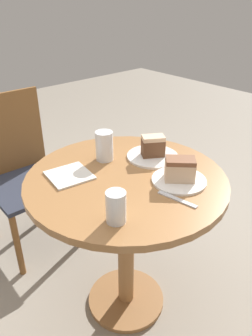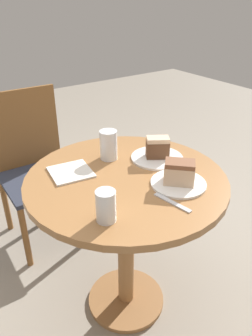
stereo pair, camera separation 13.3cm
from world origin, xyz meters
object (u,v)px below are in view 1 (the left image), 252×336
object	(u,v)px
plate_far	(153,156)
glass_water	(116,209)
cake_slice_near	(180,169)
plate_near	(179,180)
glass_lemonade	(104,147)
cake_slice_far	(153,146)
chair	(23,171)

from	to	relation	value
plate_far	glass_water	xyz separation A→B (m)	(-0.43, -0.25, 0.04)
plate_far	cake_slice_near	distance (m)	0.24
plate_near	glass_lemonade	world-z (taller)	glass_lemonade
glass_lemonade	cake_slice_far	bearing A→B (deg)	-36.58
glass_water	plate_far	bearing A→B (deg)	29.80
plate_near	plate_far	distance (m)	0.23
plate_near	cake_slice_far	size ratio (longest dim) A/B	1.87
cake_slice_near	chair	bearing A→B (deg)	103.67
glass_water	cake_slice_near	bearing A→B (deg)	4.20
cake_slice_near	glass_lemonade	size ratio (longest dim) A/B	1.01
plate_near	glass_lemonade	size ratio (longest dim) A/B	1.65
plate_far	chair	bearing A→B (deg)	112.41
chair	glass_lemonade	distance (m)	0.72
plate_far	glass_lemonade	bearing A→B (deg)	143.42
chair	cake_slice_near	distance (m)	1.06
chair	glass_water	distance (m)	1.06
plate_far	glass_lemonade	distance (m)	0.23
glass_lemonade	glass_water	world-z (taller)	glass_lemonade
plate_near	cake_slice_near	distance (m)	0.05
chair	cake_slice_near	world-z (taller)	chair
plate_far	glass_water	size ratio (longest dim) A/B	2.08
cake_slice_near	cake_slice_far	xyz separation A→B (m)	(0.07, 0.22, 0.00)
chair	glass_water	bearing A→B (deg)	-94.82
cake_slice_near	glass_water	size ratio (longest dim) A/B	1.19
plate_near	cake_slice_far	world-z (taller)	cake_slice_far
chair	plate_far	xyz separation A→B (m)	(0.31, -0.76, 0.28)
chair	cake_slice_near	bearing A→B (deg)	-74.54
cake_slice_near	cake_slice_far	world-z (taller)	cake_slice_far
chair	plate_far	distance (m)	0.87
cake_slice_far	glass_water	xyz separation A→B (m)	(-0.43, -0.25, -0.01)
cake_slice_far	cake_slice_near	bearing A→B (deg)	-108.81
plate_far	glass_water	distance (m)	0.50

